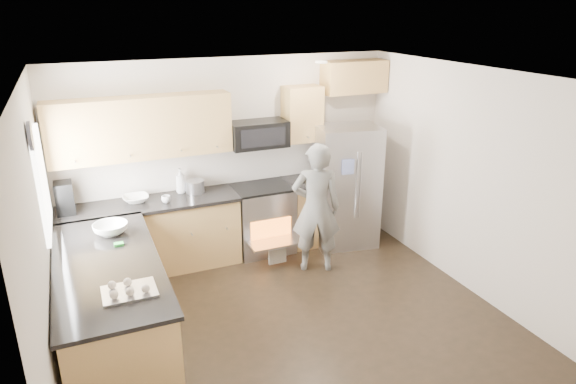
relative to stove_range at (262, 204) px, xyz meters
name	(u,v)px	position (x,y,z in m)	size (l,w,h in m)	color
ground	(287,318)	(-0.35, -1.69, -0.68)	(4.50, 4.50, 0.00)	black
room_shell	(283,172)	(-0.39, -1.68, 1.00)	(4.54, 4.04, 2.62)	beige
back_cabinet_run	(191,192)	(-0.94, 0.06, 0.29)	(4.45, 0.64, 2.50)	tan
peninsula	(113,304)	(-2.10, -1.44, -0.21)	(0.96, 2.36, 1.04)	tan
stove_range	(262,204)	(0.00, 0.00, 0.00)	(0.76, 0.97, 1.79)	#B7B7BC
refrigerator	(346,186)	(1.15, -0.24, 0.17)	(0.93, 0.78, 1.69)	#B7B7BC
person	(316,208)	(0.43, -0.78, 0.16)	(0.61, 0.40, 1.67)	slate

